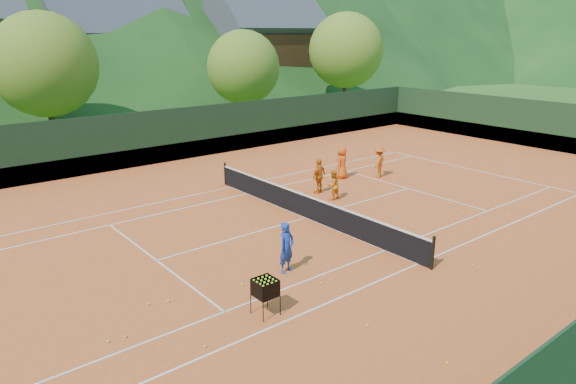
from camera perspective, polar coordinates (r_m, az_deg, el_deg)
ground at (r=20.48m, az=2.02°, el=-2.93°), size 400.00×400.00×0.00m
clay_court at (r=20.48m, az=2.02°, el=-2.90°), size 40.00×24.00×0.02m
coach at (r=15.69m, az=-0.16°, el=-6.18°), size 0.66×0.50×1.61m
student_a at (r=22.58m, az=5.02°, el=0.79°), size 0.66×0.52×1.33m
student_b at (r=23.44m, az=3.47°, el=1.80°), size 1.02×0.63×1.61m
student_c at (r=25.95m, az=6.04°, el=3.27°), size 0.90×0.71×1.62m
student_d at (r=26.39m, az=10.05°, el=3.31°), size 1.18×0.94×1.60m
tennis_ball_0 at (r=14.70m, az=-15.26°, el=-11.91°), size 0.07×0.07×0.07m
tennis_ball_1 at (r=12.53m, az=17.31°, el=-17.67°), size 0.07×0.07×0.07m
tennis_ball_2 at (r=12.68m, az=-9.22°, el=-16.59°), size 0.07×0.07×0.07m
tennis_ball_5 at (r=14.72m, az=-13.17°, el=-11.70°), size 0.07×0.07×0.07m
tennis_ball_6 at (r=22.53m, az=19.77°, el=-1.93°), size 0.07×0.07×0.07m
tennis_ball_7 at (r=13.45m, az=-17.63°, el=-15.07°), size 0.07×0.07×0.07m
tennis_ball_8 at (r=13.45m, az=8.84°, el=-14.39°), size 0.07×0.07×0.07m
tennis_ball_9 at (r=15.29m, az=3.69°, el=-10.09°), size 0.07×0.07×0.07m
tennis_ball_10 at (r=13.40m, az=-19.37°, el=-15.39°), size 0.07×0.07×0.07m
tennis_ball_12 at (r=22.43m, az=23.15°, el=-2.40°), size 0.07×0.07×0.07m
tennis_ball_13 at (r=23.17m, az=17.45°, el=-1.18°), size 0.07×0.07×0.07m
tennis_ball_14 at (r=17.38m, az=19.83°, el=-7.64°), size 0.07×0.07×0.07m
tennis_ball_15 at (r=18.83m, az=5.72°, el=-4.69°), size 0.07×0.07×0.07m
tennis_ball_16 at (r=22.19m, az=18.86°, el=-2.12°), size 0.07×0.07×0.07m
tennis_ball_17 at (r=15.25m, az=-5.07°, el=-10.19°), size 0.07×0.07×0.07m
tennis_ball_18 at (r=21.43m, az=25.18°, el=-3.55°), size 0.07×0.07×0.07m
court_lines at (r=20.48m, az=2.02°, el=-2.87°), size 23.83×11.03×0.00m
tennis_net at (r=20.31m, az=2.04°, el=-1.55°), size 0.10×12.07×1.10m
perimeter_fence at (r=20.08m, az=2.06°, el=0.47°), size 40.40×24.24×3.00m
ball_hopper at (r=13.46m, az=-2.55°, el=-10.66°), size 0.57×0.57×1.00m
chalet_mid at (r=52.00m, az=-18.43°, el=14.14°), size 12.65×8.82×11.45m
chalet_right at (r=55.21m, az=-2.72°, el=15.38°), size 11.50×8.82×11.91m
tree_b at (r=35.61m, az=-25.47°, el=12.64°), size 6.40×6.40×8.40m
tree_c at (r=40.50m, az=-4.98°, el=13.64°), size 5.60×5.60×7.35m
tree_d at (r=48.90m, az=6.46°, el=15.36°), size 6.80×6.80×8.93m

